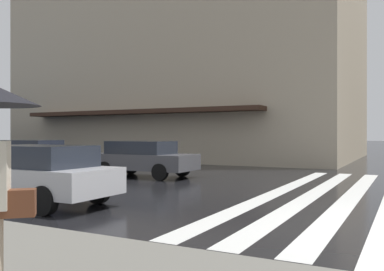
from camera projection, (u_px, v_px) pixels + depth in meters
car_dark_grey at (143, 158)px, 16.08m from camera, size 1.85×4.10×1.41m
car_silver at (35, 173)px, 9.68m from camera, size 1.85×4.10×1.41m
car_navy at (34, 154)px, 18.94m from camera, size 1.85×4.10×1.41m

